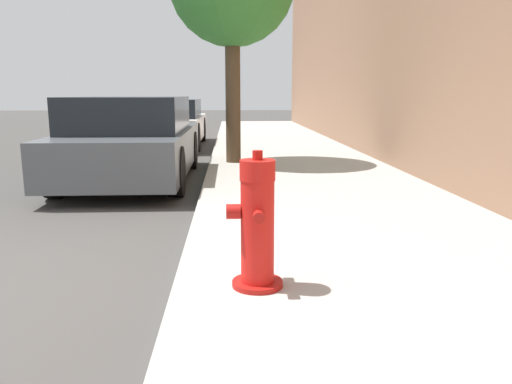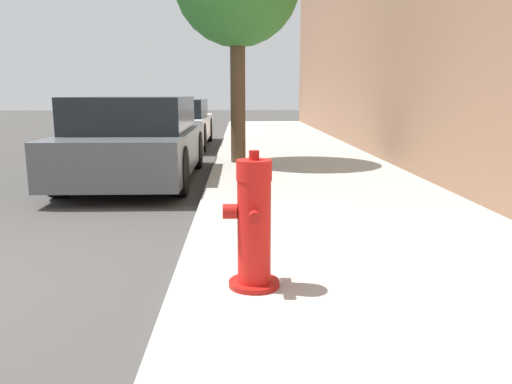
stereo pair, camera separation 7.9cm
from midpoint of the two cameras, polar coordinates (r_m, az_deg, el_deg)
sidewalk_slab at (r=3.82m, az=16.57°, el=-9.79°), size 3.24×40.00×0.14m
fire_hydrant at (r=3.27m, az=0.43°, el=-3.89°), size 0.37×0.38×0.91m
parked_car_near at (r=8.31m, az=-13.17°, el=5.78°), size 1.85×4.30×1.36m
parked_car_mid at (r=13.74m, az=-9.19°, el=7.80°), size 1.87×4.48×1.26m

